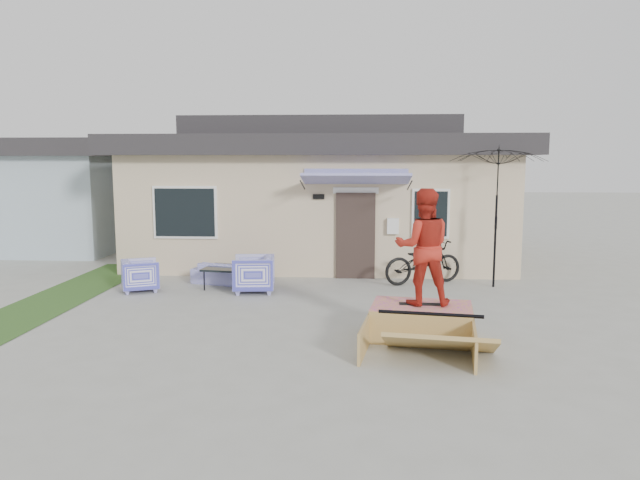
# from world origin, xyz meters

# --- Properties ---
(ground) EXTENTS (90.00, 90.00, 0.00)m
(ground) POSITION_xyz_m (0.00, 0.00, 0.00)
(ground) COLOR #96978E
(ground) RESTS_ON ground
(grass_strip) EXTENTS (1.40, 8.00, 0.01)m
(grass_strip) POSITION_xyz_m (-5.20, 2.00, 0.00)
(grass_strip) COLOR #2B501F
(grass_strip) RESTS_ON ground
(house) EXTENTS (10.80, 8.49, 4.10)m
(house) POSITION_xyz_m (0.00, 7.99, 1.94)
(house) COLOR #C7B18C
(house) RESTS_ON ground
(neighbor_house) EXTENTS (8.60, 7.60, 3.50)m
(neighbor_house) POSITION_xyz_m (-10.50, 10.00, 1.78)
(neighbor_house) COLOR #9AACBA
(neighbor_house) RESTS_ON ground
(loveseat) EXTENTS (1.78, 0.95, 0.67)m
(loveseat) POSITION_xyz_m (-1.95, 3.65, 0.33)
(loveseat) COLOR #3335B8
(loveseat) RESTS_ON ground
(armchair_left) EXTENTS (0.96, 0.98, 0.78)m
(armchair_left) POSITION_xyz_m (-3.73, 2.73, 0.39)
(armchair_left) COLOR #3335B8
(armchair_left) RESTS_ON ground
(armchair_right) EXTENTS (0.90, 0.95, 0.89)m
(armchair_right) POSITION_xyz_m (-1.22, 2.79, 0.45)
(armchair_right) COLOR #3335B8
(armchair_right) RESTS_ON ground
(coffee_table) EXTENTS (1.06, 1.06, 0.46)m
(coffee_table) POSITION_xyz_m (-1.93, 3.30, 0.23)
(coffee_table) COLOR black
(coffee_table) RESTS_ON ground
(bicycle) EXTENTS (2.07, 1.40, 1.25)m
(bicycle) POSITION_xyz_m (2.58, 3.93, 0.63)
(bicycle) COLOR black
(bicycle) RESTS_ON ground
(patio_umbrella) EXTENTS (2.61, 2.52, 2.20)m
(patio_umbrella) POSITION_xyz_m (4.16, 3.67, 1.75)
(patio_umbrella) COLOR black
(patio_umbrella) RESTS_ON ground
(skate_ramp) EXTENTS (1.89, 2.34, 0.53)m
(skate_ramp) POSITION_xyz_m (2.09, -0.39, 0.27)
(skate_ramp) COLOR #A98547
(skate_ramp) RESTS_ON ground
(skateboard) EXTENTS (0.74, 0.21, 0.05)m
(skateboard) POSITION_xyz_m (2.10, -0.33, 0.55)
(skateboard) COLOR black
(skateboard) RESTS_ON skate_ramp
(skater) EXTENTS (0.93, 0.72, 1.88)m
(skater) POSITION_xyz_m (2.10, -0.33, 1.52)
(skater) COLOR #B4261A
(skater) RESTS_ON skateboard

